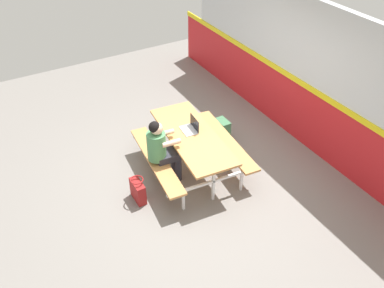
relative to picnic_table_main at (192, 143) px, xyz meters
name	(u,v)px	position (x,y,z in m)	size (l,w,h in m)	color
ground_plane	(194,171)	(0.06, 0.00, -0.59)	(10.00, 10.00, 0.02)	gray
accent_backdrop	(303,76)	(0.06, 2.23, 0.67)	(8.00, 0.14, 2.60)	red
picnic_table_main	(192,143)	(0.00, 0.00, 0.00)	(2.02, 1.72, 0.74)	tan
student_nearer	(161,147)	(0.00, -0.56, 0.13)	(0.39, 0.54, 1.21)	#2D2D38
laptop_silver	(191,128)	(-0.13, 0.05, 0.21)	(0.34, 0.25, 0.22)	silver
backpack_dark	(223,130)	(-0.45, 0.92, -0.36)	(0.30, 0.22, 0.44)	#3F724C
tote_bag_bright	(138,190)	(0.21, -1.10, -0.38)	(0.34, 0.21, 0.43)	maroon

